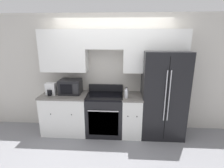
# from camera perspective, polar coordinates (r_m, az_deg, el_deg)

# --- Properties ---
(ground_plane) EXTENTS (12.00, 12.00, 0.00)m
(ground_plane) POSITION_cam_1_polar(r_m,az_deg,el_deg) (3.89, -0.31, -17.82)
(ground_plane) COLOR gray
(wall_back) EXTENTS (8.00, 0.39, 2.60)m
(wall_back) POSITION_cam_1_polar(r_m,az_deg,el_deg) (3.88, 0.41, 6.26)
(wall_back) COLOR beige
(wall_back) RESTS_ON ground_plane
(lower_cabinets_left) EXTENTS (1.01, 0.64, 0.90)m
(lower_cabinets_left) POSITION_cam_1_polar(r_m,az_deg,el_deg) (4.13, -14.77, -9.12)
(lower_cabinets_left) COLOR white
(lower_cabinets_left) RESTS_ON ground_plane
(lower_cabinets_right) EXTENTS (0.43, 0.64, 0.90)m
(lower_cabinets_right) POSITION_cam_1_polar(r_m,az_deg,el_deg) (3.93, 6.41, -9.94)
(lower_cabinets_right) COLOR white
(lower_cabinets_right) RESTS_ON ground_plane
(oven_range) EXTENTS (0.78, 0.65, 1.06)m
(oven_range) POSITION_cam_1_polar(r_m,az_deg,el_deg) (3.94, -2.35, -9.71)
(oven_range) COLOR black
(oven_range) RESTS_ON ground_plane
(refrigerator) EXTENTS (0.90, 0.76, 1.85)m
(refrigerator) POSITION_cam_1_polar(r_m,az_deg,el_deg) (3.89, 16.21, -3.25)
(refrigerator) COLOR black
(refrigerator) RESTS_ON ground_plane
(microwave) EXTENTS (0.46, 0.37, 0.31)m
(microwave) POSITION_cam_1_polar(r_m,az_deg,el_deg) (3.94, -13.38, -0.83)
(microwave) COLOR black
(microwave) RESTS_ON lower_cabinets_left
(bottle) EXTENTS (0.08, 0.08, 0.23)m
(bottle) POSITION_cam_1_polar(r_m,az_deg,el_deg) (3.60, 4.70, -3.09)
(bottle) COLOR silver
(bottle) RESTS_ON lower_cabinets_right
(coffee_maker) EXTENTS (0.21, 0.20, 0.26)m
(coffee_maker) POSITION_cam_1_polar(r_m,az_deg,el_deg) (3.99, -19.35, -1.64)
(coffee_maker) COLOR white
(coffee_maker) RESTS_ON lower_cabinets_left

